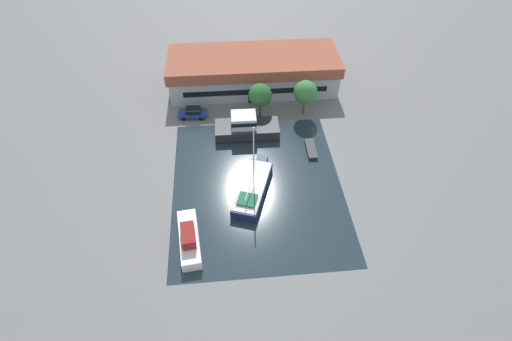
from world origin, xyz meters
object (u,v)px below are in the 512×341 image
Objects in this scene: quay_tree_near_building at (260,95)px; quay_tree_by_water at (305,92)px; motor_cruiser at (246,127)px; cabin_boat at (189,238)px; warehouse_building at (253,71)px; parked_car at (193,113)px; small_dinghy at (311,149)px; sailboat_moored at (253,188)px.

quay_tree_near_building is 6.92m from quay_tree_by_water.
cabin_boat is (-8.01, -18.94, -0.29)m from motor_cruiser.
warehouse_building is 33.28m from cabin_boat.
quay_tree_near_building is (0.29, -8.63, 1.13)m from warehouse_building.
motor_cruiser reaches higher than parked_car.
parked_car is 0.46× the size of motor_cruiser.
warehouse_building reaches higher than motor_cruiser.
warehouse_building is 2.94× the size of motor_cruiser.
quay_tree_by_water is 9.37m from small_dinghy.
quay_tree_near_building reaches higher than cabin_boat.
warehouse_building is 24.48m from sailboat_moored.
quay_tree_near_building is 5.47m from motor_cruiser.
sailboat_moored is at bearing -121.01° from quay_tree_by_water.
warehouse_building is 3.62× the size of cabin_boat.
quay_tree_by_water is 1.34× the size of parked_car.
quay_tree_by_water is 18.54m from sailboat_moored.
sailboat_moored is (8.06, -16.42, -0.07)m from parked_car.
warehouse_building is at bearing 66.12° from cabin_boat.
parked_car is at bearing -141.70° from warehouse_building.
sailboat_moored reaches higher than quay_tree_by_water.
sailboat_moored is 2.63× the size of small_dinghy.
warehouse_building is at bearing -8.74° from motor_cruiser.
warehouse_building is 13.08m from parked_car.
sailboat_moored is at bearing -98.98° from quay_tree_near_building.
sailboat_moored is (-2.48, -15.66, -3.24)m from quay_tree_near_building.
quay_tree_by_water is at bearing -65.79° from motor_cruiser.
small_dinghy is 0.53× the size of cabin_boat.
parked_car is at bearing 175.87° from quay_tree_near_building.
quay_tree_by_water is 0.76× the size of cabin_boat.
small_dinghy is (6.86, -17.19, -2.62)m from warehouse_building.
sailboat_moored reaches higher than quay_tree_near_building.
small_dinghy is (17.11, -9.32, -0.58)m from parked_car.
quay_tree_by_water reaches higher than motor_cruiser.
sailboat_moored reaches higher than motor_cruiser.
quay_tree_near_building is 0.53× the size of sailboat_moored.
quay_tree_by_water is 17.78m from parked_car.
motor_cruiser is (-2.19, -12.68, -1.57)m from warehouse_building.
quay_tree_by_water is at bearing 46.82° from cabin_boat.
parked_car is 18.29m from sailboat_moored.
small_dinghy is (9.05, 7.10, -0.51)m from sailboat_moored.
motor_cruiser is (-0.00, 11.60, 0.53)m from sailboat_moored.
sailboat_moored is (-9.39, -15.62, -3.37)m from quay_tree_by_water.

